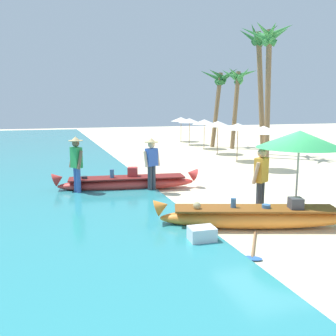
# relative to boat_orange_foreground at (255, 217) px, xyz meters

# --- Properties ---
(ground_plane) EXTENTS (80.00, 80.00, 0.00)m
(ground_plane) POSITION_rel_boat_orange_foreground_xyz_m (1.32, 1.28, -0.27)
(ground_plane) COLOR beige
(boat_orange_foreground) EXTENTS (4.48, 1.99, 0.73)m
(boat_orange_foreground) POSITION_rel_boat_orange_foreground_xyz_m (0.00, 0.00, 0.00)
(boat_orange_foreground) COLOR orange
(boat_orange_foreground) RESTS_ON ground
(boat_red_midground) EXTENTS (4.77, 1.28, 0.75)m
(boat_red_midground) POSITION_rel_boat_orange_foreground_xyz_m (-1.96, 4.58, -0.01)
(boat_red_midground) COLOR red
(boat_red_midground) RESTS_ON ground
(person_vendor_hatted) EXTENTS (0.58, 0.44, 1.75)m
(person_vendor_hatted) POSITION_rel_boat_orange_foreground_xyz_m (-1.29, 4.01, 0.75)
(person_vendor_hatted) COLOR #333842
(person_vendor_hatted) RESTS_ON ground
(person_tourist_customer) EXTENTS (0.58, 0.45, 1.71)m
(person_tourist_customer) POSITION_rel_boat_orange_foreground_xyz_m (0.60, 0.76, 0.70)
(person_tourist_customer) COLOR #333842
(person_tourist_customer) RESTS_ON ground
(person_vendor_assistant) EXTENTS (0.46, 0.58, 1.83)m
(person_vendor_assistant) POSITION_rel_boat_orange_foreground_xyz_m (-3.56, 4.41, 0.79)
(person_vendor_assistant) COLOR #3D5BA8
(person_vendor_assistant) RESTS_ON ground
(patio_umbrella_large) EXTENTS (2.06, 2.06, 2.15)m
(patio_umbrella_large) POSITION_rel_boat_orange_foreground_xyz_m (1.41, 0.43, 1.66)
(patio_umbrella_large) COLOR #B7B7BC
(patio_umbrella_large) RESTS_ON ground
(parasol_row_0) EXTENTS (1.60, 1.60, 1.91)m
(parasol_row_0) POSITION_rel_boat_orange_foreground_xyz_m (4.41, 6.53, 1.48)
(parasol_row_0) COLOR #8E6B47
(parasol_row_0) RESTS_ON ground
(parasol_row_1) EXTENTS (1.60, 1.60, 1.91)m
(parasol_row_1) POSITION_rel_boat_orange_foreground_xyz_m (4.66, 9.16, 1.48)
(parasol_row_1) COLOR #8E6B47
(parasol_row_1) RESTS_ON ground
(parasol_row_2) EXTENTS (1.60, 1.60, 1.91)m
(parasol_row_2) POSITION_rel_boat_orange_foreground_xyz_m (4.96, 12.01, 1.48)
(parasol_row_2) COLOR #8E6B47
(parasol_row_2) RESTS_ON ground
(parasol_row_3) EXTENTS (1.60, 1.60, 1.91)m
(parasol_row_3) POSITION_rel_boat_orange_foreground_xyz_m (5.32, 14.71, 1.48)
(parasol_row_3) COLOR #8E6B47
(parasol_row_3) RESTS_ON ground
(parasol_row_4) EXTENTS (1.60, 1.60, 1.91)m
(parasol_row_4) POSITION_rel_boat_orange_foreground_xyz_m (5.29, 17.25, 1.48)
(parasol_row_4) COLOR #8E6B47
(parasol_row_4) RESTS_ON ground
(parasol_row_5) EXTENTS (1.60, 1.60, 1.91)m
(parasol_row_5) POSITION_rel_boat_orange_foreground_xyz_m (5.62, 19.82, 1.48)
(parasol_row_5) COLOR #8E6B47
(parasol_row_5) RESTS_ON ground
(palm_tree_tall_inland) EXTENTS (2.65, 2.28, 6.92)m
(palm_tree_tall_inland) POSITION_rel_boat_orange_foreground_xyz_m (6.60, 9.75, 5.33)
(palm_tree_tall_inland) COLOR brown
(palm_tree_tall_inland) RESTS_ON ground
(palm_tree_leaning_seaward) EXTENTS (2.27, 2.46, 7.08)m
(palm_tree_leaning_seaward) POSITION_rel_boat_orange_foreground_xyz_m (6.91, 11.04, 5.18)
(palm_tree_leaning_seaward) COLOR brown
(palm_tree_leaning_seaward) RESTS_ON ground
(palm_tree_mid_cluster) EXTENTS (2.45, 2.53, 5.24)m
(palm_tree_mid_cluster) POSITION_rel_boat_orange_foreground_xyz_m (7.33, 14.16, 3.85)
(palm_tree_mid_cluster) COLOR brown
(palm_tree_mid_cluster) RESTS_ON ground
(palm_tree_far_behind) EXTENTS (2.64, 2.75, 5.30)m
(palm_tree_far_behind) POSITION_rel_boat_orange_foreground_xyz_m (6.74, 15.52, 3.91)
(palm_tree_far_behind) COLOR brown
(palm_tree_far_behind) RESTS_ON ground
(cooler_box) EXTENTS (0.53, 0.41, 0.37)m
(cooler_box) POSITION_rel_boat_orange_foreground_xyz_m (-1.56, -0.55, -0.08)
(cooler_box) COLOR silver
(cooler_box) RESTS_ON ground
(paddle) EXTENTS (1.05, 1.41, 0.05)m
(paddle) POSITION_rel_boat_orange_foreground_xyz_m (-0.72, -1.09, -0.24)
(paddle) COLOR #8E6B47
(paddle) RESTS_ON ground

